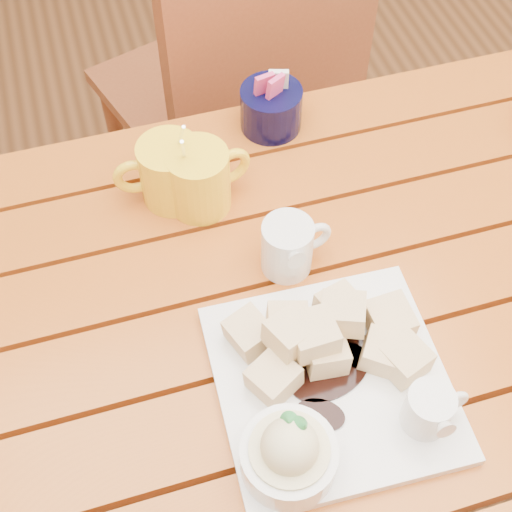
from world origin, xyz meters
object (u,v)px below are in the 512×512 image
object	(u,v)px
table	(280,358)
chair_far	(242,92)
dessert_plate	(325,389)
coffee_mug_left	(169,172)
coffee_mug_right	(200,178)

from	to	relation	value
table	chair_far	bearing A→B (deg)	78.73
dessert_plate	chair_far	bearing A→B (deg)	81.22
table	coffee_mug_left	world-z (taller)	coffee_mug_left
table	chair_far	distance (m)	0.69
chair_far	coffee_mug_left	bearing A→B (deg)	44.65
dessert_plate	chair_far	distance (m)	0.84
coffee_mug_left	coffee_mug_right	distance (m)	0.05
dessert_plate	coffee_mug_left	distance (m)	0.38
table	coffee_mug_right	world-z (taller)	coffee_mug_right
table	coffee_mug_right	bearing A→B (deg)	103.07
coffee_mug_right	table	bearing A→B (deg)	-90.41
table	coffee_mug_right	distance (m)	0.27
coffee_mug_left	chair_far	xyz separation A→B (m)	(0.22, 0.43, -0.27)
table	coffee_mug_left	bearing A→B (deg)	110.37
coffee_mug_left	dessert_plate	bearing A→B (deg)	-67.70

